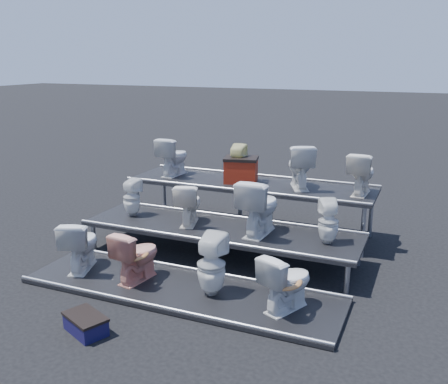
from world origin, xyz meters
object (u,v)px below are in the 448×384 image
at_px(toilet_1, 137,255).
at_px(toilet_10, 300,166).
at_px(toilet_2, 211,265).
at_px(toilet_5, 189,203).
at_px(toilet_0, 81,244).
at_px(toilet_9, 238,163).
at_px(toilet_6, 259,206).
at_px(toilet_8, 173,156).
at_px(toilet_11, 361,173).
at_px(red_crate, 241,171).
at_px(toilet_7, 328,222).
at_px(step_stool, 86,325).
at_px(toilet_3, 287,281).
at_px(toilet_4, 132,198).

height_order(toilet_1, toilet_10, toilet_10).
relative_size(toilet_2, toilet_5, 1.22).
xyz_separation_m(toilet_0, toilet_9, (1.32, 2.60, 0.76)).
bearing_deg(toilet_5, toilet_10, -152.60).
relative_size(toilet_6, toilet_8, 1.19).
bearing_deg(toilet_11, toilet_1, 49.86).
xyz_separation_m(toilet_1, toilet_10, (1.50, 2.60, 0.82)).
relative_size(toilet_2, toilet_8, 1.14).
bearing_deg(toilet_6, red_crate, -55.35).
xyz_separation_m(toilet_2, toilet_10, (0.41, 2.60, 0.77)).
bearing_deg(toilet_7, toilet_11, -122.13).
distance_m(toilet_7, red_crate, 2.21).
bearing_deg(toilet_11, step_stool, 62.44).
bearing_deg(toilet_6, toilet_0, 34.32).
relative_size(toilet_2, toilet_7, 1.27).
xyz_separation_m(toilet_3, toilet_11, (0.43, 2.60, 0.78)).
bearing_deg(toilet_9, toilet_8, -4.02).
relative_size(toilet_1, toilet_5, 1.08).
xyz_separation_m(toilet_4, toilet_11, (3.39, 1.30, 0.43)).
distance_m(toilet_7, toilet_8, 3.39).
bearing_deg(toilet_11, toilet_10, 3.54).
bearing_deg(toilet_10, toilet_5, 19.73).
xyz_separation_m(toilet_7, toilet_10, (-0.76, 1.30, 0.46)).
height_order(toilet_5, toilet_6, toilet_6).
distance_m(toilet_0, toilet_9, 3.01).
xyz_separation_m(toilet_0, toilet_10, (2.41, 2.60, 0.80)).
relative_size(toilet_1, toilet_6, 0.85).
bearing_deg(toilet_1, red_crate, -91.56).
xyz_separation_m(toilet_1, toilet_2, (1.09, 0.00, 0.04)).
bearing_deg(toilet_7, step_stool, 28.38).
relative_size(toilet_1, toilet_2, 0.89).
bearing_deg(red_crate, toilet_10, -12.19).
xyz_separation_m(toilet_1, toilet_3, (2.05, 0.00, -0.00)).
xyz_separation_m(toilet_4, toilet_7, (3.16, 0.00, 0.01)).
bearing_deg(toilet_4, toilet_0, 94.72).
bearing_deg(toilet_0, toilet_4, -108.45).
distance_m(toilet_6, step_stool, 2.91).
xyz_separation_m(toilet_0, toilet_5, (1.03, 1.30, 0.36)).
bearing_deg(toilet_9, toilet_5, 73.47).
height_order(toilet_5, toilet_9, toilet_9).
bearing_deg(toilet_1, toilet_6, -125.11).
relative_size(toilet_5, toilet_10, 0.88).
xyz_separation_m(toilet_4, toilet_9, (1.31, 1.30, 0.42)).
bearing_deg(toilet_1, toilet_10, -111.07).
bearing_deg(step_stool, red_crate, 108.72).
relative_size(toilet_4, toilet_8, 0.87).
xyz_separation_m(toilet_7, step_stool, (-2.11, -2.58, -0.68)).
xyz_separation_m(toilet_5, toilet_10, (1.38, 1.30, 0.44)).
bearing_deg(toilet_3, red_crate, -33.91).
bearing_deg(toilet_9, red_crate, 162.77).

